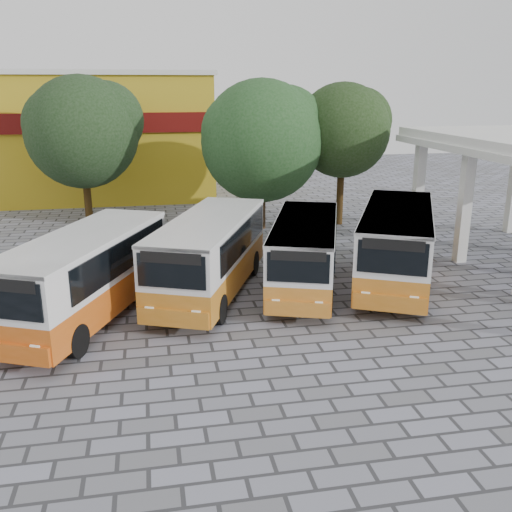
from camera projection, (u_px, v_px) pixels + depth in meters
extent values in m
plane|color=slate|center=(331.00, 333.00, 17.72)|extent=(90.00, 90.00, 0.00)
cube|color=silver|center=(418.00, 188.00, 28.29)|extent=(0.45, 0.45, 5.00)
cube|color=#B09115|center=(62.00, 137.00, 39.07)|extent=(20.00, 10.00, 8.00)
cube|color=#590C0A|center=(48.00, 124.00, 33.93)|extent=(20.00, 0.20, 1.20)
cube|color=silver|center=(56.00, 74.00, 37.89)|extent=(20.40, 10.40, 0.30)
cube|color=#C25110|center=(87.00, 294.00, 18.50)|extent=(5.33, 8.11, 1.03)
cube|color=silver|center=(84.00, 257.00, 18.14)|extent=(5.33, 8.11, 1.44)
cube|color=silver|center=(82.00, 237.00, 17.95)|extent=(5.37, 8.13, 0.12)
cube|color=black|center=(45.00, 259.00, 17.92)|extent=(2.67, 5.93, 1.03)
cube|color=black|center=(122.00, 255.00, 18.35)|extent=(2.67, 5.93, 1.03)
cube|color=black|center=(69.00, 301.00, 14.43)|extent=(1.94, 0.90, 1.03)
cube|color=black|center=(67.00, 286.00, 14.31)|extent=(1.72, 0.81, 0.33)
cylinder|color=black|center=(41.00, 340.00, 16.02)|extent=(0.27, 0.98, 0.98)
cylinder|color=black|center=(118.00, 335.00, 16.40)|extent=(0.27, 0.98, 0.98)
cylinder|color=black|center=(65.00, 282.00, 20.82)|extent=(0.27, 0.98, 0.98)
cylinder|color=black|center=(124.00, 278.00, 21.19)|extent=(0.27, 0.98, 0.98)
cube|color=#BB6F1A|center=(210.00, 271.00, 20.76)|extent=(5.20, 8.16, 1.03)
cube|color=silver|center=(209.00, 238.00, 20.40)|extent=(5.20, 8.16, 1.44)
cube|color=silver|center=(209.00, 220.00, 20.21)|extent=(5.25, 8.17, 0.12)
cube|color=black|center=(176.00, 239.00, 20.18)|extent=(2.54, 6.00, 1.03)
cube|color=black|center=(242.00, 236.00, 20.61)|extent=(2.54, 6.00, 1.03)
cube|color=black|center=(224.00, 272.00, 16.68)|extent=(1.97, 0.86, 1.03)
cube|color=black|center=(224.00, 258.00, 16.57)|extent=(1.74, 0.77, 0.33)
cylinder|color=black|center=(186.00, 309.00, 18.28)|extent=(0.27, 0.98, 0.98)
cylinder|color=black|center=(251.00, 304.00, 18.66)|extent=(0.27, 0.98, 0.98)
cylinder|color=black|center=(177.00, 263.00, 23.08)|extent=(0.27, 0.98, 0.98)
cylinder|color=black|center=(229.00, 260.00, 23.46)|extent=(0.27, 0.98, 0.98)
cube|color=#C4731F|center=(304.00, 268.00, 21.36)|extent=(4.40, 7.55, 0.95)
cube|color=silver|center=(305.00, 238.00, 21.04)|extent=(4.40, 7.55, 1.33)
cube|color=silver|center=(306.00, 222.00, 20.86)|extent=(4.44, 7.56, 0.11)
cube|color=black|center=(276.00, 239.00, 20.84)|extent=(1.98, 5.66, 0.95)
cube|color=black|center=(334.00, 237.00, 21.23)|extent=(1.98, 5.66, 0.95)
cube|color=black|center=(337.00, 268.00, 17.61)|extent=(1.86, 0.68, 0.95)
cube|color=black|center=(337.00, 256.00, 17.50)|extent=(1.64, 0.61, 0.31)
cylinder|color=black|center=(295.00, 301.00, 19.08)|extent=(0.25, 0.90, 0.90)
cylinder|color=black|center=(350.00, 297.00, 19.43)|extent=(0.25, 0.90, 0.90)
cylinder|color=black|center=(266.00, 260.00, 23.51)|extent=(0.25, 0.90, 0.90)
cylinder|color=black|center=(312.00, 258.00, 23.86)|extent=(0.25, 0.90, 0.90)
cube|color=#C36F1B|center=(395.00, 261.00, 21.92)|extent=(5.73, 8.31, 1.06)
cube|color=silver|center=(397.00, 228.00, 21.55)|extent=(5.73, 8.31, 1.48)
cube|color=silver|center=(398.00, 211.00, 21.36)|extent=(5.78, 8.33, 0.12)
cube|color=black|center=(366.00, 230.00, 21.33)|extent=(2.98, 6.00, 1.06)
cube|color=black|center=(427.00, 227.00, 21.77)|extent=(2.98, 6.00, 1.06)
cube|color=black|center=(452.00, 259.00, 17.73)|extent=(1.97, 1.00, 1.06)
cube|color=black|center=(453.00, 246.00, 17.61)|extent=(1.75, 0.90, 0.34)
cylinder|color=black|center=(396.00, 296.00, 19.37)|extent=(0.28, 1.01, 1.01)
cylinder|color=black|center=(455.00, 292.00, 19.76)|extent=(0.28, 1.01, 1.01)
cylinder|color=black|center=(345.00, 253.00, 24.31)|extent=(0.28, 1.01, 1.01)
cylinder|color=black|center=(393.00, 251.00, 24.70)|extent=(0.28, 1.01, 1.01)
cylinder|color=#422D11|center=(87.00, 191.00, 31.10)|extent=(0.41, 0.41, 3.72)
sphere|color=black|center=(82.00, 132.00, 30.20)|extent=(5.94, 5.94, 5.94)
sphere|color=black|center=(105.00, 120.00, 30.52)|extent=(4.16, 4.16, 4.16)
sphere|color=black|center=(60.00, 124.00, 29.69)|extent=(3.86, 3.86, 3.86)
cylinder|color=#47321E|center=(262.00, 196.00, 30.21)|extent=(0.42, 0.42, 3.56)
sphere|color=#1B3F18|center=(262.00, 141.00, 29.40)|extent=(6.30, 6.30, 6.30)
sphere|color=#1B3F18|center=(284.00, 128.00, 29.73)|extent=(4.41, 4.41, 4.41)
sphere|color=#1B3F18|center=(241.00, 132.00, 28.88)|extent=(4.09, 4.09, 4.09)
cylinder|color=#422C12|center=(340.00, 192.00, 31.18)|extent=(0.38, 0.38, 3.62)
sphere|color=black|center=(343.00, 130.00, 30.24)|extent=(5.00, 5.00, 5.00)
sphere|color=black|center=(359.00, 120.00, 30.56)|extent=(3.50, 3.50, 3.50)
sphere|color=black|center=(328.00, 124.00, 29.79)|extent=(3.25, 3.25, 3.25)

